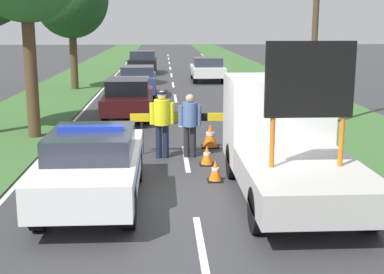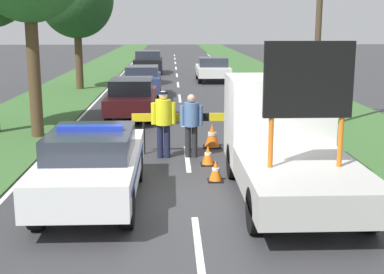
# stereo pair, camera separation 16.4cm
# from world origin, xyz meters

# --- Properties ---
(ground_plane) EXTENTS (160.00, 160.00, 0.00)m
(ground_plane) POSITION_xyz_m (0.00, 0.00, 0.00)
(ground_plane) COLOR #333335
(lane_markings) EXTENTS (7.79, 67.55, 0.01)m
(lane_markings) POSITION_xyz_m (0.00, 18.29, 0.00)
(lane_markings) COLOR silver
(lane_markings) RESTS_ON ground
(grass_verge_left) EXTENTS (3.93, 120.00, 0.03)m
(grass_verge_left) POSITION_xyz_m (-5.91, 20.00, 0.01)
(grass_verge_left) COLOR #38602D
(grass_verge_left) RESTS_ON ground
(grass_verge_right) EXTENTS (3.93, 120.00, 0.03)m
(grass_verge_right) POSITION_xyz_m (5.91, 20.00, 0.01)
(grass_verge_right) COLOR #38602D
(grass_verge_right) RESTS_ON ground
(police_car) EXTENTS (1.79, 4.67, 1.58)m
(police_car) POSITION_xyz_m (-1.97, -0.07, 0.79)
(police_car) COLOR white
(police_car) RESTS_ON ground
(work_truck) EXTENTS (2.19, 5.30, 3.20)m
(work_truck) POSITION_xyz_m (1.97, 0.57, 1.14)
(work_truck) COLOR white
(work_truck) RESTS_ON ground
(road_barrier) EXTENTS (3.13, 0.08, 1.12)m
(road_barrier) POSITION_xyz_m (0.09, 3.89, 0.93)
(road_barrier) COLOR black
(road_barrier) RESTS_ON ground
(police_officer) EXTENTS (0.64, 0.41, 1.79)m
(police_officer) POSITION_xyz_m (-0.62, 3.46, 1.06)
(police_officer) COLOR #191E38
(police_officer) RESTS_ON ground
(pedestrian_civilian) EXTENTS (0.60, 0.38, 1.69)m
(pedestrian_civilian) POSITION_xyz_m (0.11, 3.50, 0.99)
(pedestrian_civilian) COLOR #232326
(pedestrian_civilian) RESTS_ON ground
(traffic_cone_near_police) EXTENTS (0.40, 0.40, 0.56)m
(traffic_cone_near_police) POSITION_xyz_m (3.19, 4.58, 0.27)
(traffic_cone_near_police) COLOR black
(traffic_cone_near_police) RESTS_ON ground
(traffic_cone_centre_front) EXTENTS (0.36, 0.36, 0.50)m
(traffic_cone_centre_front) POSITION_xyz_m (0.50, 2.67, 0.25)
(traffic_cone_centre_front) COLOR black
(traffic_cone_centre_front) RESTS_ON ground
(traffic_cone_near_truck) EXTENTS (0.50, 0.50, 0.69)m
(traffic_cone_near_truck) POSITION_xyz_m (0.75, 4.62, 0.34)
(traffic_cone_near_truck) COLOR black
(traffic_cone_near_truck) RESTS_ON ground
(traffic_cone_behind_barrier) EXTENTS (0.35, 0.35, 0.49)m
(traffic_cone_behind_barrier) POSITION_xyz_m (0.57, 1.25, 0.24)
(traffic_cone_behind_barrier) COLOR black
(traffic_cone_behind_barrier) RESTS_ON ground
(queued_car_wagon_maroon) EXTENTS (1.75, 4.64, 1.46)m
(queued_car_wagon_maroon) POSITION_xyz_m (-1.90, 9.94, 0.75)
(queued_car_wagon_maroon) COLOR maroon
(queued_car_wagon_maroon) RESTS_ON ground
(queued_car_hatch_blue) EXTENTS (1.71, 3.99, 1.50)m
(queued_car_hatch_blue) POSITION_xyz_m (-1.78, 15.46, 0.78)
(queued_car_hatch_blue) COLOR navy
(queued_car_hatch_blue) RESTS_ON ground
(queued_car_van_white) EXTENTS (1.93, 4.16, 1.45)m
(queued_car_van_white) POSITION_xyz_m (2.15, 22.40, 0.76)
(queued_car_van_white) COLOR silver
(queued_car_van_white) RESTS_ON ground
(queued_car_sedan_black) EXTENTS (1.93, 3.94, 1.60)m
(queued_car_sedan_black) POSITION_xyz_m (-2.00, 27.87, 0.81)
(queued_car_sedan_black) COLOR black
(queued_car_sedan_black) RESTS_ON ground
(utility_pole) EXTENTS (1.20, 0.20, 7.98)m
(utility_pole) POSITION_xyz_m (4.34, 7.02, 4.11)
(utility_pole) COLOR #473828
(utility_pole) RESTS_ON ground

